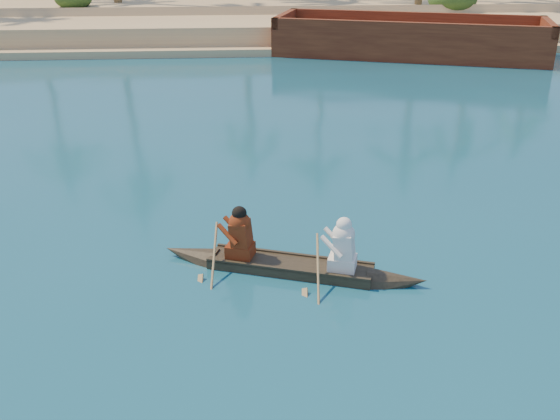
{
  "coord_description": "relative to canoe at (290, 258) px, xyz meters",
  "views": [
    {
      "loc": [
        -8.94,
        -9.49,
        5.76
      ],
      "look_at": [
        -8.1,
        1.76,
        0.7
      ],
      "focal_mm": 40.0,
      "sensor_mm": 36.0,
      "label": 1
    }
  ],
  "objects": [
    {
      "name": "shrub_cluster",
      "position": [
        8.0,
        30.95,
        0.94
      ],
      "size": [
        100.0,
        6.0,
        2.4
      ],
      "primitive_type": null,
      "color": "#183814",
      "rests_on": "ground"
    },
    {
      "name": "barge_mid",
      "position": [
        7.94,
        21.45,
        0.51
      ],
      "size": [
        13.93,
        8.36,
        2.2
      ],
      "rotation": [
        0.0,
        0.0,
        -0.32
      ],
      "color": "brown",
      "rests_on": "ground"
    },
    {
      "name": "canoe",
      "position": [
        0.0,
        0.0,
        0.0
      ],
      "size": [
        4.92,
        2.22,
        1.37
      ],
      "rotation": [
        0.0,
        0.0,
        -0.33
      ],
      "color": "#3A2F1F",
      "rests_on": "ground"
    }
  ]
}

